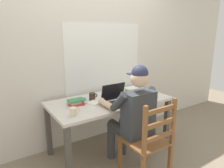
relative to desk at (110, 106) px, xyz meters
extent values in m
plane|color=gray|center=(0.00, 0.00, -0.64)|extent=(8.00, 8.00, 0.00)
cube|color=silver|center=(0.00, 0.47, 0.66)|extent=(6.00, 0.04, 2.60)
cube|color=white|center=(0.20, 0.44, 0.52)|extent=(1.24, 0.01, 1.07)
cube|color=beige|center=(0.20, 0.44, -0.04)|extent=(1.30, 0.06, 0.04)
cube|color=beige|center=(0.00, 0.00, 0.07)|extent=(1.55, 0.78, 0.03)
cube|color=#4C4742|center=(-0.72, -0.34, -0.29)|extent=(0.06, 0.06, 0.69)
cube|color=#4C4742|center=(0.72, -0.34, -0.29)|extent=(0.06, 0.06, 0.69)
cube|color=#4C4742|center=(-0.72, 0.34, -0.29)|extent=(0.06, 0.06, 0.69)
cube|color=#4C4742|center=(0.72, 0.34, -0.29)|extent=(0.06, 0.06, 0.69)
cube|color=#33383D|center=(0.00, -0.57, 0.08)|extent=(0.34, 0.20, 0.50)
sphere|color=#DBB293|center=(0.00, -0.57, 0.48)|extent=(0.19, 0.19, 0.19)
sphere|color=#282D47|center=(0.00, -0.57, 0.53)|extent=(0.17, 0.17, 0.17)
cube|color=#282D47|center=(0.00, -0.48, 0.51)|extent=(0.13, 0.10, 0.01)
cylinder|color=#38383D|center=(-0.09, -0.37, -0.17)|extent=(0.13, 0.40, 0.13)
cylinder|color=#38383D|center=(0.09, -0.37, -0.17)|extent=(0.13, 0.40, 0.13)
cylinder|color=#38383D|center=(-0.09, -0.17, -0.40)|extent=(0.10, 0.10, 0.47)
cylinder|color=#38383D|center=(0.09, -0.17, -0.40)|extent=(0.10, 0.10, 0.47)
cylinder|color=#33383D|center=(-0.20, -0.48, 0.24)|extent=(0.10, 0.25, 0.25)
cylinder|color=#DBB293|center=(-0.20, -0.25, 0.14)|extent=(0.07, 0.28, 0.07)
sphere|color=#DBB293|center=(-0.19, -0.11, 0.14)|extent=(0.08, 0.08, 0.08)
cylinder|color=#33383D|center=(0.20, -0.48, 0.24)|extent=(0.10, 0.25, 0.25)
cylinder|color=#DBB293|center=(0.20, -0.25, 0.14)|extent=(0.07, 0.28, 0.07)
sphere|color=#DBB293|center=(0.19, -0.11, 0.14)|extent=(0.08, 0.08, 0.08)
cube|color=brown|center=(0.00, -0.69, -0.18)|extent=(0.42, 0.42, 0.02)
cube|color=brown|center=(0.19, -0.50, -0.41)|extent=(0.04, 0.04, 0.45)
cube|color=brown|center=(-0.19, -0.50, -0.41)|extent=(0.04, 0.04, 0.45)
cube|color=brown|center=(0.19, -0.88, -0.41)|extent=(0.04, 0.04, 0.45)
cube|color=brown|center=(0.19, -0.88, 0.07)|extent=(0.04, 0.04, 0.48)
cube|color=brown|center=(-0.19, -0.88, 0.07)|extent=(0.04, 0.04, 0.48)
cube|color=brown|center=(0.00, -0.88, -0.05)|extent=(0.36, 0.02, 0.04)
cube|color=brown|center=(0.00, -0.88, 0.09)|extent=(0.36, 0.02, 0.04)
cube|color=brown|center=(0.00, -0.88, 0.23)|extent=(0.36, 0.02, 0.04)
cube|color=black|center=(0.00, -0.21, 0.09)|extent=(0.33, 0.23, 0.02)
cube|color=#2B2B2D|center=(0.00, -0.21, 0.10)|extent=(0.29, 0.17, 0.00)
cube|color=black|center=(0.00, -0.08, 0.21)|extent=(0.33, 0.06, 0.22)
cube|color=#99A8B2|center=(0.00, -0.08, 0.21)|extent=(0.29, 0.04, 0.19)
ellipsoid|color=black|center=(0.28, -0.22, 0.10)|extent=(0.06, 0.10, 0.03)
cylinder|color=beige|center=(-0.60, -0.23, 0.13)|extent=(0.08, 0.08, 0.09)
torus|color=beige|center=(-0.55, -0.23, 0.14)|extent=(0.05, 0.01, 0.05)
cylinder|color=#38281E|center=(-0.20, 0.11, 0.13)|extent=(0.08, 0.08, 0.10)
torus|color=#38281E|center=(-0.15, 0.11, 0.14)|extent=(0.05, 0.01, 0.05)
cube|color=#BC332D|center=(-0.44, 0.06, 0.10)|extent=(0.20, 0.16, 0.02)
cube|color=gray|center=(-0.46, 0.06, 0.12)|extent=(0.15, 0.14, 0.02)
cube|color=#38844C|center=(-0.44, 0.07, 0.14)|extent=(0.20, 0.13, 0.02)
cube|color=white|center=(0.43, 0.09, 0.10)|extent=(0.16, 0.14, 0.02)
cube|color=#38844C|center=(0.43, 0.10, 0.12)|extent=(0.16, 0.13, 0.03)
cube|color=white|center=(0.45, 0.09, 0.15)|extent=(0.20, 0.15, 0.02)
cube|color=white|center=(-0.21, 0.00, 0.09)|extent=(0.25, 0.21, 0.02)
cube|color=teal|center=(-0.30, 0.23, 0.09)|extent=(0.15, 0.12, 0.00)
camera|label=1|loc=(-1.39, -2.16, 0.97)|focal=33.53mm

